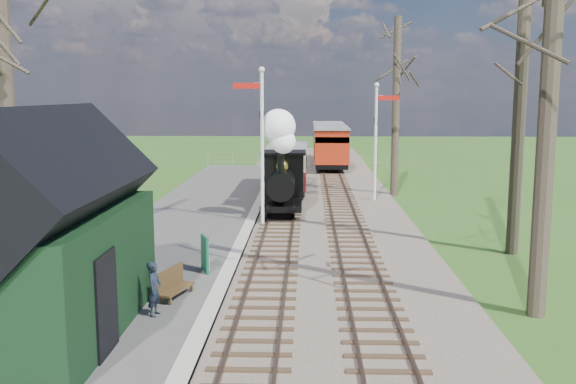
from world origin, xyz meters
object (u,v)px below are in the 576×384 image
station_shed (47,238)px  locomotive (282,169)px  red_carriage_a (331,147)px  red_carriage_b (328,141)px  sign_board (205,254)px  semaphore_near (260,135)px  coach (287,166)px  person (154,289)px  semaphore_far (377,133)px  bench (173,284)px

station_shed → locomotive: (4.29, 14.07, -0.23)m
red_carriage_a → red_carriage_b: bearing=90.0°
red_carriage_b → sign_board: red_carriage_b is taller
locomotive → sign_board: 9.51m
semaphore_near → coach: bearing=84.6°
red_carriage_a → sign_board: red_carriage_a is taller
coach → sign_board: size_ratio=6.82×
red_carriage_a → person: (-4.99, -29.41, -0.82)m
sign_board → person: size_ratio=0.83×
semaphore_near → semaphore_far: (5.14, 6.00, -0.27)m
semaphore_near → person: bearing=-98.5°
station_shed → red_carriage_a: bearing=77.3°
semaphore_near → red_carriage_b: 24.41m
coach → semaphore_near: bearing=-95.4°
station_shed → red_carriage_a: station_shed is taller
person → station_shed: bearing=129.9°
station_shed → bench: 3.66m
station_shed → person: bearing=31.7°
sign_board → person: person is taller
locomotive → sign_board: bearing=-101.0°
semaphore_far → bench: bearing=-113.2°
sign_board → person: (-0.57, -3.65, 0.11)m
coach → station_shed: bearing=-102.0°
red_carriage_b → semaphore_near: bearing=-98.0°
coach → sign_board: 15.44m
bench → locomotive: bearing=79.0°
red_carriage_a → person: size_ratio=4.55×
semaphore_far → sign_board: semaphore_far is taller
station_shed → bench: size_ratio=4.70×
semaphore_far → sign_board: bearing=-115.2°
locomotive → coach: (0.01, 6.06, -0.54)m
coach → person: size_ratio=5.63×
semaphore_far → bench: (-6.63, -15.50, -2.81)m
red_carriage_b → person: red_carriage_b is taller
semaphore_far → coach: size_ratio=0.81×
semaphore_far → person: size_ratio=4.56×
coach → semaphore_far: bearing=-26.0°
sign_board → bench: size_ratio=0.77×
red_carriage_b → coach: bearing=-99.3°
red_carriage_b → bench: red_carriage_b is taller
bench → red_carriage_a: bearing=80.2°
locomotive → sign_board: locomotive is taller
red_carriage_a → bench: size_ratio=4.25×
semaphore_far → sign_board: (-6.19, -13.18, -2.63)m
semaphore_near → bench: semaphore_near is taller
semaphore_near → locomotive: bearing=69.9°
red_carriage_b → station_shed: bearing=-100.8°
station_shed → semaphore_far: semaphore_far is taller
red_carriage_a → bench: bearing=-99.8°
locomotive → bench: size_ratio=3.29×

